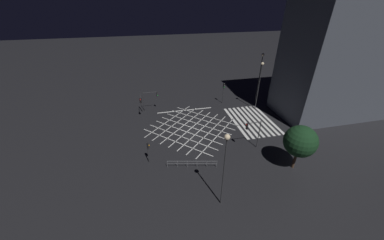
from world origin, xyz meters
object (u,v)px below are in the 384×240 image
(traffic_light_ne_cross, at_px, (151,97))
(traffic_light_nw_cross, at_px, (148,148))
(traffic_light_se_main, at_px, (224,89))
(street_lamp_west, at_px, (225,156))
(street_tree_near, at_px, (300,141))
(traffic_light_sw_cross, at_px, (253,129))
(street_lamp_far, at_px, (260,77))
(street_lamp_east, at_px, (260,70))
(traffic_light_ne_main, at_px, (141,100))

(traffic_light_ne_cross, relative_size, traffic_light_nw_cross, 1.18)
(traffic_light_ne_cross, distance_m, traffic_light_se_main, 14.50)
(traffic_light_nw_cross, distance_m, street_lamp_west, 11.76)
(street_tree_near, bearing_deg, traffic_light_sw_cross, 36.80)
(street_lamp_far, bearing_deg, street_lamp_west, 144.46)
(traffic_light_sw_cross, xyz_separation_m, traffic_light_nw_cross, (0.09, 14.50, -0.94))
(street_lamp_west, xyz_separation_m, street_tree_near, (3.28, -11.06, -2.41))
(traffic_light_ne_cross, xyz_separation_m, street_tree_near, (-20.26, -16.94, 1.25))
(traffic_light_ne_cross, distance_m, street_lamp_far, 20.60)
(traffic_light_se_main, bearing_deg, street_lamp_east, 75.04)
(traffic_light_ne_main, xyz_separation_m, traffic_light_se_main, (1.73, -16.41, 0.05))
(traffic_light_ne_cross, height_order, traffic_light_ne_main, traffic_light_ne_main)
(traffic_light_ne_main, xyz_separation_m, street_lamp_west, (-21.78, -7.79, 3.46))
(traffic_light_sw_cross, height_order, street_lamp_west, street_lamp_west)
(traffic_light_nw_cross, height_order, street_lamp_far, street_lamp_far)
(traffic_light_nw_cross, distance_m, street_tree_near, 18.99)
(street_lamp_far, bearing_deg, traffic_light_nw_cross, 118.03)
(street_lamp_east, bearing_deg, street_lamp_far, 153.40)
(traffic_light_se_main, xyz_separation_m, street_lamp_west, (-23.51, 8.62, 3.41))
(street_lamp_east, distance_m, street_lamp_west, 26.50)
(street_lamp_east, distance_m, street_lamp_far, 2.49)
(traffic_light_nw_cross, relative_size, street_lamp_far, 0.36)
(traffic_light_se_main, relative_size, street_lamp_east, 0.43)
(traffic_light_ne_main, height_order, traffic_light_nw_cross, traffic_light_ne_main)
(traffic_light_ne_main, height_order, traffic_light_se_main, traffic_light_se_main)
(traffic_light_sw_cross, distance_m, traffic_light_nw_cross, 14.53)
(traffic_light_sw_cross, distance_m, street_lamp_west, 11.51)
(traffic_light_ne_main, relative_size, street_tree_near, 0.68)
(traffic_light_sw_cross, bearing_deg, street_lamp_far, -120.38)
(traffic_light_ne_main, bearing_deg, traffic_light_se_main, 96.01)
(street_tree_near, bearing_deg, traffic_light_nw_cross, 74.50)
(traffic_light_ne_cross, xyz_separation_m, traffic_light_nw_cross, (-15.21, 1.28, -0.53))
(street_lamp_west, height_order, street_lamp_far, street_lamp_far)
(street_lamp_far, xyz_separation_m, street_tree_near, (-16.31, 2.93, -2.51))
(traffic_light_se_main, distance_m, street_tree_near, 20.40)
(street_lamp_west, bearing_deg, traffic_light_ne_main, 19.69)
(traffic_light_ne_cross, relative_size, traffic_light_se_main, 0.88)
(traffic_light_sw_cross, relative_size, street_tree_near, 0.74)
(traffic_light_ne_cross, bearing_deg, traffic_light_nw_cross, -94.82)
(street_lamp_east, height_order, street_lamp_far, street_lamp_east)
(traffic_light_sw_cross, height_order, street_lamp_east, street_lamp_east)
(traffic_light_nw_cross, bearing_deg, traffic_light_ne_main, 92.70)
(traffic_light_ne_cross, bearing_deg, traffic_light_ne_main, -137.41)
(traffic_light_ne_main, distance_m, traffic_light_se_main, 16.50)
(street_lamp_far, bearing_deg, traffic_light_se_main, 53.89)
(traffic_light_ne_main, bearing_deg, traffic_light_ne_cross, 132.59)
(traffic_light_ne_cross, relative_size, street_tree_near, 0.64)
(street_tree_near, bearing_deg, traffic_light_ne_main, 45.54)
(street_lamp_west, relative_size, street_lamp_far, 0.97)
(traffic_light_sw_cross, xyz_separation_m, street_lamp_east, (13.53, -7.75, 3.79))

